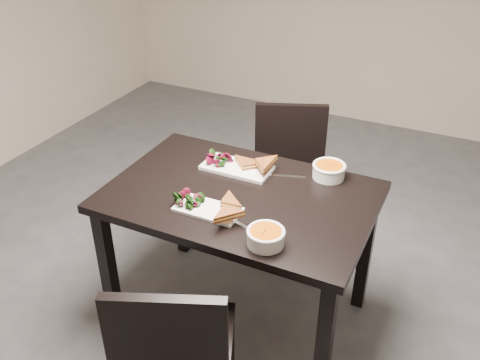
{
  "coord_description": "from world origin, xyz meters",
  "views": [
    {
      "loc": [
        0.73,
        -1.98,
        2.04
      ],
      "look_at": [
        -0.13,
        -0.17,
        0.82
      ],
      "focal_mm": 39.42,
      "sensor_mm": 36.0,
      "label": 1
    }
  ],
  "objects_px": {
    "plate_near": "(208,210)",
    "soup_bowl_far": "(329,170)",
    "soup_bowl_near": "(266,236)",
    "chair_far": "(289,170)",
    "chair_near": "(175,349)",
    "plate_far": "(237,168)",
    "table": "(240,211)"
  },
  "relations": [
    {
      "from": "plate_near",
      "to": "soup_bowl_far",
      "type": "height_order",
      "value": "soup_bowl_far"
    },
    {
      "from": "soup_bowl_near",
      "to": "soup_bowl_far",
      "type": "bearing_deg",
      "value": 83.59
    },
    {
      "from": "chair_far",
      "to": "soup_bowl_near",
      "type": "height_order",
      "value": "chair_far"
    },
    {
      "from": "chair_far",
      "to": "soup_bowl_far",
      "type": "height_order",
      "value": "chair_far"
    },
    {
      "from": "chair_near",
      "to": "plate_far",
      "type": "distance_m",
      "value": 0.95
    },
    {
      "from": "chair_near",
      "to": "plate_near",
      "type": "relative_size",
      "value": 2.99
    },
    {
      "from": "soup_bowl_near",
      "to": "plate_far",
      "type": "bearing_deg",
      "value": 126.77
    },
    {
      "from": "plate_near",
      "to": "plate_far",
      "type": "relative_size",
      "value": 0.84
    },
    {
      "from": "plate_near",
      "to": "plate_far",
      "type": "xyz_separation_m",
      "value": [
        -0.04,
        0.38,
        0.0
      ]
    },
    {
      "from": "soup_bowl_far",
      "to": "plate_near",
      "type": "bearing_deg",
      "value": -127.55
    },
    {
      "from": "plate_near",
      "to": "soup_bowl_near",
      "type": "xyz_separation_m",
      "value": [
        0.31,
        -0.1,
        0.03
      ]
    },
    {
      "from": "chair_near",
      "to": "plate_near",
      "type": "distance_m",
      "value": 0.6
    },
    {
      "from": "chair_far",
      "to": "soup_bowl_near",
      "type": "relative_size",
      "value": 5.56
    },
    {
      "from": "chair_far",
      "to": "soup_bowl_near",
      "type": "bearing_deg",
      "value": -96.42
    },
    {
      "from": "plate_far",
      "to": "chair_near",
      "type": "bearing_deg",
      "value": -78.91
    },
    {
      "from": "chair_far",
      "to": "plate_near",
      "type": "xyz_separation_m",
      "value": [
        -0.04,
        -0.92,
        0.27
      ]
    },
    {
      "from": "plate_far",
      "to": "soup_bowl_far",
      "type": "height_order",
      "value": "soup_bowl_far"
    },
    {
      "from": "chair_near",
      "to": "plate_near",
      "type": "height_order",
      "value": "chair_near"
    },
    {
      "from": "plate_near",
      "to": "soup_bowl_far",
      "type": "relative_size",
      "value": 1.79
    },
    {
      "from": "chair_far",
      "to": "plate_far",
      "type": "distance_m",
      "value": 0.61
    },
    {
      "from": "soup_bowl_near",
      "to": "soup_bowl_far",
      "type": "relative_size",
      "value": 0.96
    },
    {
      "from": "table",
      "to": "soup_bowl_far",
      "type": "bearing_deg",
      "value": 44.21
    },
    {
      "from": "chair_near",
      "to": "soup_bowl_near",
      "type": "relative_size",
      "value": 5.56
    },
    {
      "from": "table",
      "to": "chair_far",
      "type": "relative_size",
      "value": 1.41
    },
    {
      "from": "table",
      "to": "chair_near",
      "type": "height_order",
      "value": "chair_near"
    },
    {
      "from": "chair_far",
      "to": "plate_near",
      "type": "height_order",
      "value": "chair_far"
    },
    {
      "from": "plate_near",
      "to": "plate_far",
      "type": "distance_m",
      "value": 0.38
    },
    {
      "from": "table",
      "to": "soup_bowl_near",
      "type": "bearing_deg",
      "value": -49.23
    },
    {
      "from": "chair_near",
      "to": "chair_far",
      "type": "bearing_deg",
      "value": 71.03
    },
    {
      "from": "chair_near",
      "to": "plate_far",
      "type": "xyz_separation_m",
      "value": [
        -0.18,
        0.89,
        0.27
      ]
    },
    {
      "from": "chair_far",
      "to": "soup_bowl_near",
      "type": "distance_m",
      "value": 1.1
    },
    {
      "from": "soup_bowl_near",
      "to": "plate_far",
      "type": "distance_m",
      "value": 0.6
    }
  ]
}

